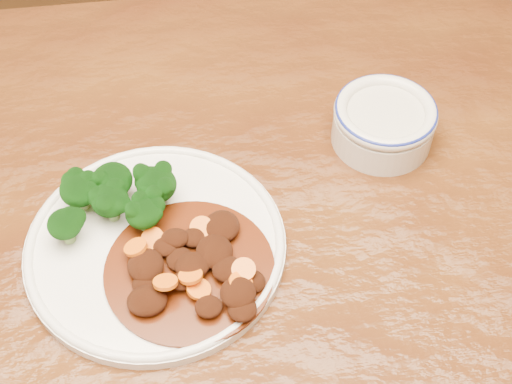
{
  "coord_description": "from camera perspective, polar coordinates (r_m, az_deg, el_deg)",
  "views": [
    {
      "loc": [
        -0.01,
        -0.44,
        1.38
      ],
      "look_at": [
        0.04,
        0.05,
        0.77
      ],
      "focal_mm": 50.0,
      "sensor_mm": 36.0,
      "label": 1
    }
  ],
  "objects": [
    {
      "name": "mince_stew",
      "position": [
        0.73,
        -5.05,
        -6.06
      ],
      "size": [
        0.18,
        0.18,
        0.03
      ],
      "color": "#4E1E08",
      "rests_on": "dinner_plate"
    },
    {
      "name": "broccoli_florets",
      "position": [
        0.77,
        -11.05,
        -0.21
      ],
      "size": [
        0.13,
        0.09,
        0.05
      ],
      "color": "#71984E",
      "rests_on": "dinner_plate"
    },
    {
      "name": "dip_bowl",
      "position": [
        0.86,
        10.19,
        5.57
      ],
      "size": [
        0.12,
        0.12,
        0.05
      ],
      "rotation": [
        0.0,
        0.0,
        -0.31
      ],
      "color": "beige",
      "rests_on": "dining_table"
    },
    {
      "name": "dining_table",
      "position": [
        0.84,
        -2.48,
        -7.23
      ],
      "size": [
        1.53,
        0.96,
        0.75
      ],
      "rotation": [
        0.0,
        0.0,
        0.04
      ],
      "color": "#59300F",
      "rests_on": "ground"
    },
    {
      "name": "dinner_plate",
      "position": [
        0.77,
        -8.03,
        -4.2
      ],
      "size": [
        0.28,
        0.28,
        0.02
      ],
      "rotation": [
        0.0,
        0.0,
        -0.4
      ],
      "color": "white",
      "rests_on": "dining_table"
    }
  ]
}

